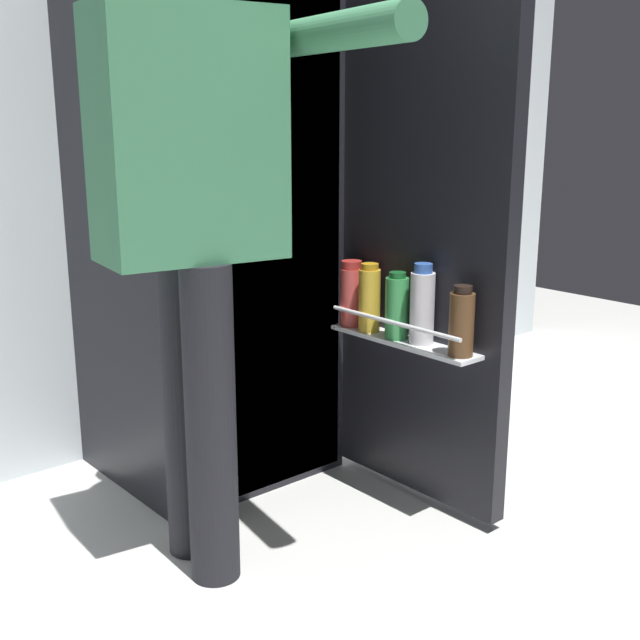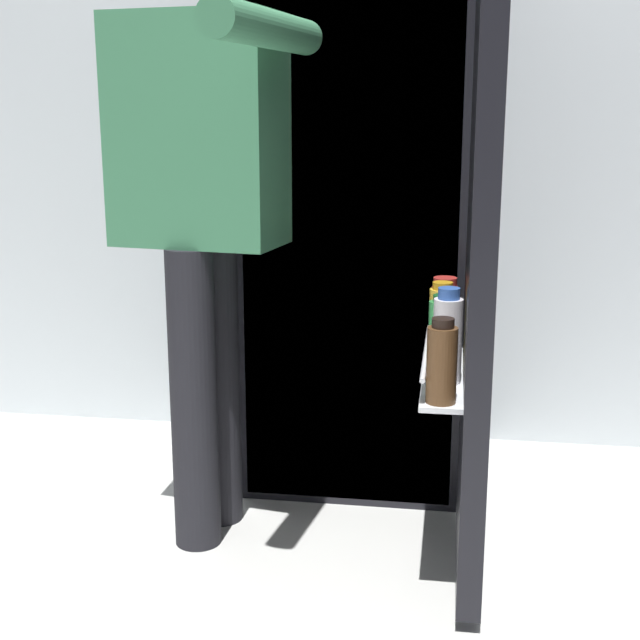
{
  "view_description": "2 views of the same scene",
  "coord_description": "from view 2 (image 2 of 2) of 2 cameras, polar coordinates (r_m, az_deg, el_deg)",
  "views": [
    {
      "loc": [
        -1.31,
        -1.53,
        1.09
      ],
      "look_at": [
        -0.07,
        -0.08,
        0.61
      ],
      "focal_mm": 44.9,
      "sensor_mm": 36.0,
      "label": 1
    },
    {
      "loc": [
        0.28,
        -2.06,
        1.11
      ],
      "look_at": [
        -0.03,
        -0.06,
        0.62
      ],
      "focal_mm": 49.25,
      "sensor_mm": 36.0,
      "label": 2
    }
  ],
  "objects": [
    {
      "name": "ground_plane",
      "position": [
        2.35,
        0.95,
        -14.51
      ],
      "size": [
        6.38,
        6.38,
        0.0
      ],
      "primitive_type": "plane",
      "color": "silver"
    },
    {
      "name": "kitchen_wall",
      "position": [
        2.96,
        3.48,
        15.84
      ],
      "size": [
        4.4,
        0.1,
        2.46
      ],
      "primitive_type": "cube",
      "color": "silver",
      "rests_on": "ground_plane"
    },
    {
      "name": "refrigerator",
      "position": [
        2.57,
        3.16,
        8.02
      ],
      "size": [
        0.68,
        1.19,
        1.72
      ],
      "color": "black",
      "rests_on": "ground_plane"
    },
    {
      "name": "person",
      "position": [
        2.2,
        -7.6,
        8.74
      ],
      "size": [
        0.52,
        0.74,
        1.56
      ],
      "color": "black",
      "rests_on": "ground_plane"
    }
  ]
}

